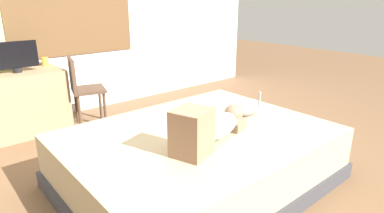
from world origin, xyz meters
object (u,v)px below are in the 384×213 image
Objects in this scene: person_lying at (210,127)px; cup at (45,61)px; desk at (25,103)px; cat at (247,109)px; tv_monitor at (15,56)px; chair_by_desk at (82,87)px; bed at (198,158)px.

person_lying is 9.35× the size of cup.
person_lying is at bearing -71.90° from desk.
person_lying is 0.67m from cat.
cup is (0.36, 0.21, 0.42)m from desk.
tv_monitor is at bearing 108.47° from person_lying.
bed is at bearing -84.22° from chair_by_desk.
cup is (-0.46, 2.39, 0.55)m from bed.
tv_monitor is (-1.44, 2.19, 0.37)m from cat.
desk is at bearing -149.57° from cup.
cup is 0.59m from chair_by_desk.
bed is 2.38× the size of person_lying.
person_lying is at bearing -164.65° from cat.
cat is 2.64m from cup.
person_lying is 2.62m from cup.
cat is (0.60, -0.01, 0.31)m from bed.
desk reaches higher than bed.
cup is (0.37, 0.21, -0.13)m from tv_monitor.
cat is at bearing 15.35° from person_lying.
cat is 3.61× the size of cup.
person_lying is 1.93× the size of tv_monitor.
person_lying is at bearing -102.73° from bed.
desk is (-0.82, 2.18, 0.13)m from bed.
cup is at bearing 29.28° from tv_monitor.
cup reaches higher than bed.
person_lying is at bearing -71.53° from tv_monitor.
person_lying is at bearing -80.77° from cup.
tv_monitor is (-0.83, 2.18, 0.68)m from bed.
desk is at bearing 122.90° from cat.
person_lying is 2.50m from desk.
chair_by_desk is (-0.15, 2.13, -0.09)m from person_lying.
desk is 0.68m from chair_by_desk.
chair_by_desk reaches higher than desk.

